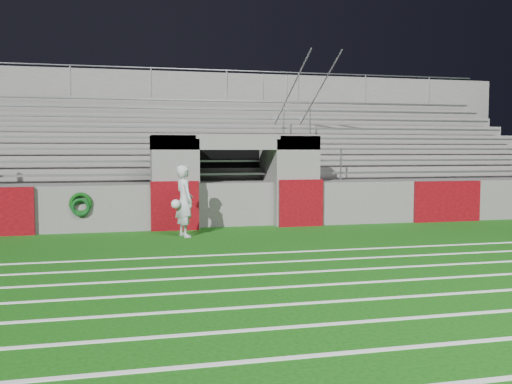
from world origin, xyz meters
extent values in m
plane|color=#104A0C|center=(0.00, 0.00, 0.00)|extent=(90.00, 90.00, 0.00)
cube|color=white|center=(0.00, -8.00, 0.01)|extent=(28.00, 0.09, 0.01)
cube|color=white|center=(0.00, -7.00, 0.01)|extent=(28.00, 0.09, 0.01)
cube|color=white|center=(0.00, -6.00, 0.01)|extent=(28.00, 0.09, 0.01)
cube|color=white|center=(0.00, -5.00, 0.01)|extent=(28.00, 0.09, 0.01)
cube|color=white|center=(0.00, -4.00, 0.01)|extent=(28.00, 0.09, 0.01)
cube|color=white|center=(0.00, -3.00, 0.01)|extent=(28.00, 0.09, 0.01)
cube|color=white|center=(0.00, -2.00, 0.01)|extent=(28.00, 0.09, 0.01)
cube|color=white|center=(0.00, -1.00, 0.01)|extent=(28.00, 0.09, 0.01)
cube|color=#595755|center=(7.70, 3.17, 0.62)|extent=(10.60, 0.35, 1.25)
cube|color=#595755|center=(-1.80, 3.50, 1.30)|extent=(1.20, 1.00, 2.60)
cube|color=#595755|center=(1.80, 3.50, 1.30)|extent=(1.20, 1.00, 2.60)
cube|color=black|center=(0.00, 5.20, 1.25)|extent=(2.60, 0.20, 2.50)
cube|color=#595755|center=(-1.15, 4.10, 1.25)|extent=(0.10, 2.20, 2.50)
cube|color=#595755|center=(1.15, 4.10, 1.25)|extent=(0.10, 2.20, 2.50)
cube|color=#595755|center=(0.00, 3.50, 2.40)|extent=(4.80, 1.00, 0.40)
cube|color=#595755|center=(0.00, 7.35, 1.15)|extent=(26.00, 8.00, 0.20)
cube|color=#595755|center=(0.00, 7.35, 0.53)|extent=(26.00, 8.00, 1.05)
cube|color=#51070C|center=(-1.80, 2.94, 0.68)|extent=(1.30, 0.15, 1.35)
cube|color=#51070C|center=(1.80, 2.94, 0.68)|extent=(1.30, 0.15, 1.35)
cube|color=#51070C|center=(6.50, 2.94, 0.62)|extent=(2.20, 0.15, 1.25)
cube|color=gray|center=(0.00, 4.43, 1.47)|extent=(23.00, 0.28, 0.06)
cube|color=#595755|center=(0.00, 5.28, 1.44)|extent=(24.00, 0.75, 0.38)
cube|color=gray|center=(0.00, 5.18, 1.85)|extent=(23.00, 0.28, 0.06)
cube|color=#595755|center=(0.00, 6.03, 1.63)|extent=(24.00, 0.75, 0.76)
cube|color=gray|center=(0.00, 5.93, 2.23)|extent=(23.00, 0.28, 0.06)
cube|color=#595755|center=(0.00, 6.78, 1.82)|extent=(24.00, 0.75, 1.14)
cube|color=gray|center=(0.00, 6.68, 2.61)|extent=(23.00, 0.28, 0.06)
cube|color=#595755|center=(0.00, 7.53, 2.01)|extent=(24.00, 0.75, 1.52)
cube|color=gray|center=(0.00, 7.43, 2.99)|extent=(23.00, 0.28, 0.06)
cube|color=#595755|center=(0.00, 8.28, 2.20)|extent=(24.00, 0.75, 1.90)
cube|color=gray|center=(0.00, 8.18, 3.37)|extent=(23.00, 0.28, 0.06)
cube|color=#595755|center=(0.00, 9.03, 2.39)|extent=(24.00, 0.75, 2.28)
cube|color=gray|center=(0.00, 8.93, 3.75)|extent=(23.00, 0.28, 0.06)
cube|color=#595755|center=(0.00, 9.78, 2.58)|extent=(24.00, 0.75, 2.66)
cube|color=gray|center=(0.00, 9.68, 4.13)|extent=(23.00, 0.28, 0.06)
cube|color=#595755|center=(0.00, 10.45, 2.65)|extent=(26.00, 0.60, 5.29)
cylinder|color=#A5A8AD|center=(2.50, 4.15, 1.75)|extent=(0.05, 0.05, 1.00)
cylinder|color=#A5A8AD|center=(2.50, 7.15, 3.27)|extent=(0.05, 0.05, 1.00)
cylinder|color=#A5A8AD|center=(2.50, 10.15, 4.79)|extent=(0.05, 0.05, 1.00)
cylinder|color=#A5A8AD|center=(2.50, 7.15, 3.77)|extent=(0.05, 6.02, 3.08)
cylinder|color=#A5A8AD|center=(3.50, 4.15, 1.75)|extent=(0.05, 0.05, 1.00)
cylinder|color=#A5A8AD|center=(3.50, 7.15, 3.27)|extent=(0.05, 0.05, 1.00)
cylinder|color=#A5A8AD|center=(3.50, 10.15, 4.79)|extent=(0.05, 0.05, 1.00)
cylinder|color=#A5A8AD|center=(3.50, 7.15, 3.77)|extent=(0.05, 6.02, 3.08)
cylinder|color=#A5A8AD|center=(-5.00, 10.15, 4.84)|extent=(0.05, 0.05, 1.10)
cylinder|color=#A5A8AD|center=(-2.00, 10.15, 4.84)|extent=(0.05, 0.05, 1.10)
cylinder|color=#A5A8AD|center=(1.00, 10.15, 4.84)|extent=(0.05, 0.05, 1.10)
cylinder|color=#A5A8AD|center=(4.00, 10.15, 4.84)|extent=(0.05, 0.05, 1.10)
cylinder|color=#A5A8AD|center=(7.00, 10.15, 4.84)|extent=(0.05, 0.05, 1.10)
cylinder|color=#A5A8AD|center=(10.00, 10.15, 4.84)|extent=(0.05, 0.05, 1.10)
cylinder|color=#A5A8AD|center=(0.00, 10.15, 5.39)|extent=(24.00, 0.05, 0.05)
imported|color=#ACB0B6|center=(-1.67, 1.76, 0.91)|extent=(0.60, 0.76, 1.82)
sphere|color=silver|center=(-1.91, 1.58, 0.85)|extent=(0.23, 0.23, 0.23)
torus|color=#0D410F|center=(-4.26, 2.95, 0.79)|extent=(0.59, 0.11, 0.59)
torus|color=#0C3C14|center=(-4.26, 2.90, 0.70)|extent=(0.49, 0.09, 0.49)
camera|label=1|loc=(-3.25, -12.59, 2.17)|focal=40.00mm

